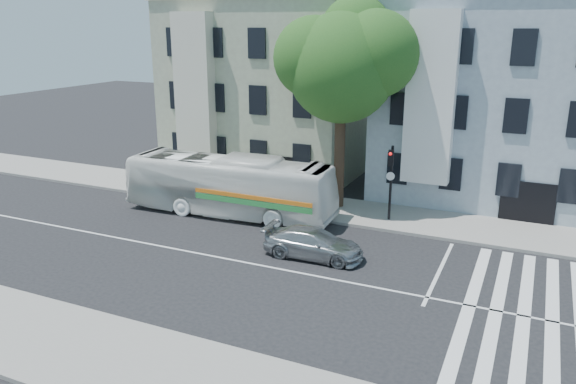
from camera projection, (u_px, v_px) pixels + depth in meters
The scene contains 10 objects.
ground at pixel (269, 267), 23.19m from camera, with size 120.00×120.00×0.00m, color black.
sidewalk_far at pixel (335, 210), 30.14m from camera, with size 80.00×4.00×0.15m, color gray.
sidewalk_near at pixel (146, 369), 16.20m from camera, with size 80.00×4.00×0.15m, color gray.
building_left at pixel (274, 89), 37.47m from camera, with size 12.00×10.00×11.00m, color #989A81.
building_right at pixel (495, 100), 31.90m from camera, with size 12.00×10.00×11.00m, color #8B96A5.
street_tree at pixel (345, 61), 28.53m from camera, with size 7.30×5.90×11.10m.
bus at pixel (229, 186), 29.21m from camera, with size 11.26×2.64×3.14m, color white.
sedan at pixel (313, 243), 24.02m from camera, with size 4.34×1.76×1.26m, color #ADB1B4.
hedge at pixel (206, 192), 31.89m from camera, with size 8.50×0.84×0.70m, color #335D1E, non-canonical shape.
traffic_signal at pixel (391, 174), 27.64m from camera, with size 0.41×0.52×3.95m.
Camera 1 is at (9.58, -19.07, 9.64)m, focal length 35.00 mm.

